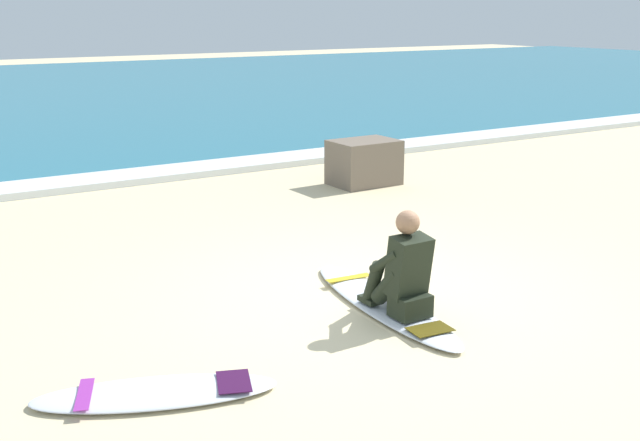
# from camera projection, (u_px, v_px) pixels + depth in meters

# --- Properties ---
(ground_plane) EXTENTS (80.00, 80.00, 0.00)m
(ground_plane) POSITION_uv_depth(u_px,v_px,m) (374.00, 295.00, 7.54)
(ground_plane) COLOR beige
(breaking_foam) EXTENTS (80.00, 0.90, 0.11)m
(breaking_foam) POSITION_uv_depth(u_px,v_px,m) (148.00, 175.00, 12.73)
(breaking_foam) COLOR white
(breaking_foam) RESTS_ON ground
(surfboard_main) EXTENTS (0.74, 2.45, 0.08)m
(surfboard_main) POSITION_uv_depth(u_px,v_px,m) (383.00, 303.00, 7.24)
(surfboard_main) COLOR silver
(surfboard_main) RESTS_ON ground
(surfer_seated) EXTENTS (0.37, 0.70, 0.95)m
(surfer_seated) POSITION_uv_depth(u_px,v_px,m) (403.00, 274.00, 6.84)
(surfer_seated) COLOR black
(surfer_seated) RESTS_ON surfboard_main
(surfboard_spare_near) EXTENTS (1.82, 1.11, 0.08)m
(surfboard_spare_near) POSITION_uv_depth(u_px,v_px,m) (156.00, 393.00, 5.55)
(surfboard_spare_near) COLOR silver
(surfboard_spare_near) RESTS_ON ground
(shoreline_rock) EXTENTS (1.03, 0.75, 0.70)m
(shoreline_rock) POSITION_uv_depth(u_px,v_px,m) (364.00, 162.00, 12.22)
(shoreline_rock) COLOR #756656
(shoreline_rock) RESTS_ON ground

